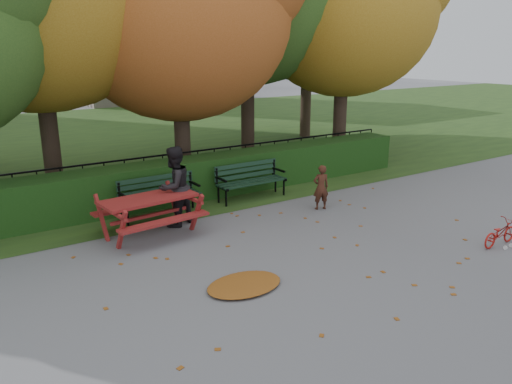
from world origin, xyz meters
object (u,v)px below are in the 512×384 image
adult (174,187)px  child (321,187)px  bench_left (159,193)px  tree_g (319,2)px  bench_right (250,178)px  bicycle (500,233)px  picnic_table (149,206)px

adult → child: bearing=141.4°
child → bench_left: bearing=-8.3°
child → adult: 3.40m
tree_g → child: bearing=-129.5°
bench_left → bench_right: (2.40, 0.00, 0.00)m
tree_g → bench_right: size_ratio=4.75×
bench_right → bicycle: bench_right is taller
child → tree_g: bearing=-111.0°
bench_right → bicycle: (2.24, -5.24, -0.27)m
bench_left → child: size_ratio=1.71×
bench_right → bicycle: 5.71m
picnic_table → adult: adult is taller
tree_g → bench_left: tree_g is taller
child → bicycle: (1.36, -3.59, -0.27)m
child → adult: bearing=3.9°
bench_left → bicycle: 7.01m
bicycle → picnic_table: bearing=51.3°
child → adult: size_ratio=0.62×
bench_left → adult: bearing=-89.3°
picnic_table → child: child is taller
adult → picnic_table: bearing=-4.1°
bicycle → bench_right: bearing=22.8°
bench_right → adult: (-2.39, -0.80, 0.33)m
child → bench_right: bearing=-43.4°
tree_g → bench_right: (-7.23, -6.06, -4.85)m
picnic_table → tree_g: bearing=29.4°
tree_g → bench_right: bearing=-140.0°
picnic_table → adult: 0.74m
tree_g → picnic_table: size_ratio=4.32×
bench_left → bench_right: 2.40m
adult → bicycle: 6.44m
picnic_table → child: 3.99m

